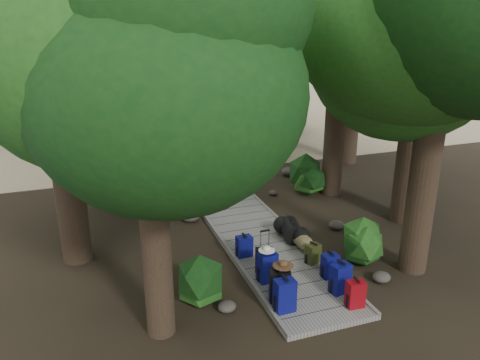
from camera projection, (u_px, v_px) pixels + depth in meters
name	position (u px, v px, depth m)	size (l,w,h in m)	color
ground	(245.00, 225.00, 13.24)	(120.00, 120.00, 0.00)	black
sand_beach	(152.00, 117.00, 27.47)	(40.00, 22.00, 0.02)	tan
boardwalk	(234.00, 210.00, 14.11)	(2.00, 12.00, 0.12)	gray
backpack_left_a	(285.00, 294.00, 9.08)	(0.40, 0.28, 0.75)	#07056B
backpack_left_b	(280.00, 284.00, 9.41)	(0.41, 0.29, 0.76)	black
backpack_left_c	(267.00, 266.00, 10.12)	(0.39, 0.28, 0.73)	#07056B
backpack_left_d	(244.00, 245.00, 11.21)	(0.37, 0.26, 0.56)	#07056B
backpack_right_a	(356.00, 293.00, 9.23)	(0.34, 0.24, 0.62)	maroon
backpack_right_b	(340.00, 277.00, 9.70)	(0.40, 0.28, 0.72)	#07056B
backpack_right_c	(330.00, 264.00, 10.29)	(0.35, 0.25, 0.60)	#07056B
backpack_right_d	(313.00, 253.00, 10.91)	(0.33, 0.24, 0.51)	#333616
duffel_right_khaki	(301.00, 239.00, 11.71)	(0.37, 0.55, 0.37)	brown
duffel_right_black	(292.00, 230.00, 12.07)	(0.49, 0.78, 0.49)	black
suitcase_on_boardwalk	(264.00, 261.00, 10.43)	(0.39, 0.22, 0.61)	black
lone_suitcase_on_sand	(191.00, 145.00, 20.21)	(0.39, 0.22, 0.62)	black
hat_brown	(283.00, 263.00, 9.31)	(0.42, 0.42, 0.13)	#51351E
hat_white	(267.00, 248.00, 9.97)	(0.36, 0.36, 0.12)	silver
kayak	(98.00, 143.00, 21.03)	(0.69, 3.14, 0.31)	#B1330F
sun_lounger	(230.00, 130.00, 23.10)	(0.54, 1.67, 0.54)	silver
tree_right_a	(438.00, 74.00, 9.46)	(5.37, 5.37, 8.95)	black
tree_right_b	(428.00, 20.00, 11.77)	(6.14, 6.14, 10.97)	black
tree_right_c	(341.00, 46.00, 14.07)	(5.48, 5.48, 9.48)	black
tree_right_d	(357.00, 33.00, 17.28)	(5.46, 5.46, 10.01)	black
tree_right_e	(288.00, 36.00, 19.64)	(5.32, 5.32, 9.58)	black
tree_right_f	(296.00, 30.00, 21.95)	(5.58, 5.58, 9.96)	black
tree_left_a	(149.00, 136.00, 7.54)	(4.51, 4.51, 7.52)	black
tree_left_b	(51.00, 50.00, 9.76)	(5.48, 5.48, 9.86)	black
tree_left_c	(93.00, 82.00, 13.36)	(4.39, 4.39, 7.64)	black
tree_back_a	(129.00, 31.00, 24.67)	(5.57, 5.57, 9.65)	black
tree_back_b	(183.00, 22.00, 26.80)	(5.90, 5.90, 10.53)	black
tree_back_c	(228.00, 43.00, 27.67)	(4.53, 4.53, 8.15)	black
tree_back_d	(47.00, 42.00, 23.30)	(5.24, 5.24, 8.73)	black
palm_right_a	(276.00, 73.00, 18.44)	(4.06, 4.06, 6.92)	#124214
palm_right_b	(254.00, 48.00, 23.48)	(4.20, 4.20, 8.11)	#124214
palm_right_c	(216.00, 68.00, 23.87)	(3.87, 3.87, 6.16)	#124214
palm_left_a	(76.00, 91.00, 16.08)	(3.97, 3.97, 6.32)	#124214
rock_left_a	(227.00, 306.00, 9.34)	(0.38, 0.34, 0.21)	#4C473F
rock_left_b	(153.00, 268.00, 10.79)	(0.35, 0.31, 0.19)	#4C473F
rock_left_c	(191.00, 216.00, 13.45)	(0.53, 0.47, 0.29)	#4C473F
rock_left_d	(153.00, 200.00, 14.82)	(0.26, 0.23, 0.14)	#4C473F
rock_right_a	(381.00, 277.00, 10.38)	(0.42, 0.37, 0.23)	#4C473F
rock_right_b	(336.00, 225.00, 12.95)	(0.44, 0.39, 0.24)	#4C473F
rock_right_c	(273.00, 193.00, 15.44)	(0.28, 0.25, 0.16)	#4C473F
rock_right_d	(289.00, 171.00, 17.31)	(0.55, 0.50, 0.30)	#4C473F
shrub_left_a	(201.00, 280.00, 9.61)	(1.05, 1.05, 0.94)	#1C4C16
shrub_left_b	(178.00, 205.00, 13.58)	(0.90, 0.90, 0.81)	#1C4C16
shrub_left_c	(115.00, 173.00, 15.96)	(1.17, 1.17, 1.06)	#1C4C16
shrub_right_a	(364.00, 242.00, 11.18)	(1.09, 1.09, 0.98)	#1C4C16
shrub_right_b	(307.00, 177.00, 15.37)	(1.31, 1.31, 1.18)	#1C4C16
shrub_right_c	(243.00, 152.00, 18.85)	(0.90, 0.90, 0.81)	#1C4C16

